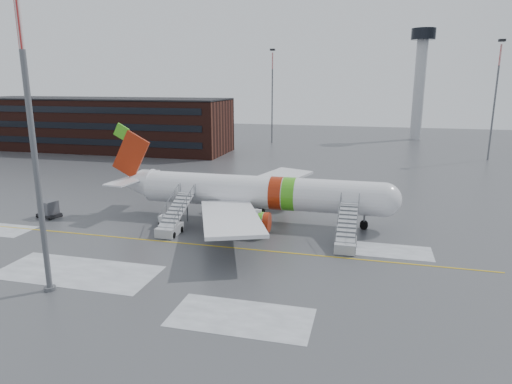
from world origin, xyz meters
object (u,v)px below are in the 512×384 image
(pushback_tug, at_px, (168,222))
(uld_container, at_px, (49,210))
(airstair_fwd, at_px, (346,237))
(light_mast_near, at_px, (33,139))
(airstair_aft, at_px, (172,223))
(airliner, at_px, (252,192))

(pushback_tug, distance_m, uld_container, 15.73)
(airstair_fwd, xyz_separation_m, light_mast_near, (-22.19, -15.52, 10.99))
(airstair_aft, bearing_deg, pushback_tug, 128.40)
(airstair_fwd, xyz_separation_m, airstair_aft, (-18.70, 0.00, 0.00))
(airliner, xyz_separation_m, airstair_aft, (-7.34, -6.54, -2.35))
(airliner, bearing_deg, light_mast_near, -116.15)
(airstair_fwd, relative_size, airstair_aft, 1.00)
(airstair_fwd, bearing_deg, airliner, 150.09)
(pushback_tug, bearing_deg, light_mast_near, -97.32)
(airliner, bearing_deg, airstair_fwd, -29.91)
(uld_container, bearing_deg, light_mast_near, -51.76)
(airstair_fwd, relative_size, uld_container, 2.70)
(airliner, relative_size, airstair_fwd, 4.55)
(airliner, height_order, airstair_fwd, airliner)
(airstair_fwd, bearing_deg, airstair_aft, 180.00)
(light_mast_near, bearing_deg, airstair_fwd, 34.97)
(airstair_fwd, distance_m, light_mast_near, 29.23)
(airliner, distance_m, uld_container, 24.96)
(airstair_aft, height_order, pushback_tug, airstair_aft)
(pushback_tug, bearing_deg, airstair_fwd, -4.65)
(airliner, relative_size, airstair_aft, 4.55)
(airstair_fwd, bearing_deg, uld_container, 177.38)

